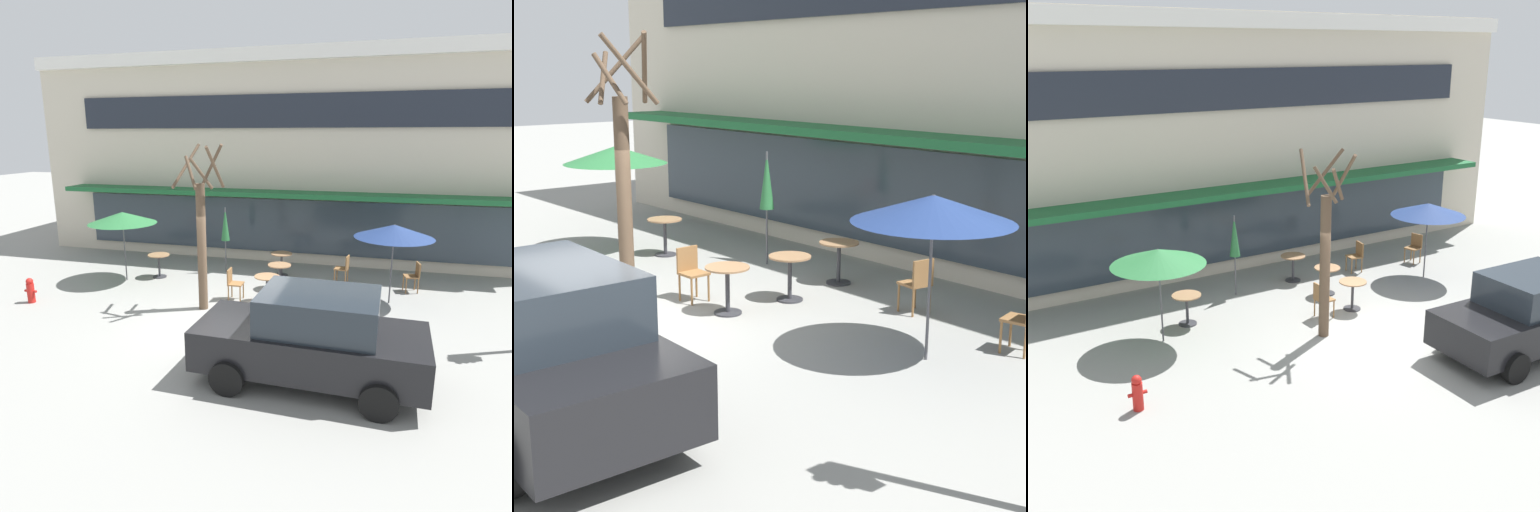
# 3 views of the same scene
# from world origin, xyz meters

# --- Properties ---
(ground_plane) EXTENTS (80.00, 80.00, 0.00)m
(ground_plane) POSITION_xyz_m (0.00, 0.00, 0.00)
(ground_plane) COLOR gray
(building_facade) EXTENTS (19.13, 9.10, 7.34)m
(building_facade) POSITION_xyz_m (0.00, 9.96, 3.67)
(building_facade) COLOR beige
(building_facade) RESTS_ON ground
(cafe_table_near_wall) EXTENTS (0.70, 0.70, 0.76)m
(cafe_table_near_wall) POSITION_xyz_m (0.54, 2.99, 0.52)
(cafe_table_near_wall) COLOR #333338
(cafe_table_near_wall) RESTS_ON ground
(cafe_table_streetside) EXTENTS (0.70, 0.70, 0.76)m
(cafe_table_streetside) POSITION_xyz_m (-3.49, 3.13, 0.52)
(cafe_table_streetside) COLOR #333338
(cafe_table_streetside) RESTS_ON ground
(cafe_table_by_tree) EXTENTS (0.70, 0.70, 0.76)m
(cafe_table_by_tree) POSITION_xyz_m (0.31, 4.34, 0.52)
(cafe_table_by_tree) COLOR #333338
(cafe_table_by_tree) RESTS_ON ground
(cafe_table_mid_patio) EXTENTS (0.70, 0.70, 0.76)m
(cafe_table_mid_patio) POSITION_xyz_m (0.46, 1.77, 0.52)
(cafe_table_mid_patio) COLOR #333338
(cafe_table_mid_patio) RESTS_ON ground
(patio_umbrella_green_folded) EXTENTS (0.28, 0.28, 2.20)m
(patio_umbrella_green_folded) POSITION_xyz_m (-1.58, 4.25, 1.63)
(patio_umbrella_green_folded) COLOR #4C4C51
(patio_umbrella_green_folded) RESTS_ON ground
(patio_umbrella_cream_folded) EXTENTS (2.10, 2.10, 2.20)m
(patio_umbrella_cream_folded) POSITION_xyz_m (3.73, 2.59, 2.02)
(patio_umbrella_cream_folded) COLOR #4C4C51
(patio_umbrella_cream_folded) RESTS_ON ground
(patio_umbrella_corner_open) EXTENTS (2.10, 2.10, 2.20)m
(patio_umbrella_corner_open) POSITION_xyz_m (-4.35, 2.55, 2.02)
(patio_umbrella_corner_open) COLOR #4C4C51
(patio_umbrella_corner_open) RESTS_ON ground
(cafe_chair_0) EXTENTS (0.41, 0.41, 0.89)m
(cafe_chair_0) POSITION_xyz_m (-0.51, 1.75, 0.53)
(cafe_chair_0) COLOR olive
(cafe_chair_0) RESTS_ON ground
(cafe_chair_1) EXTENTS (0.47, 0.47, 0.89)m
(cafe_chair_1) POSITION_xyz_m (4.42, 3.76, 0.53)
(cafe_chair_1) COLOR olive
(cafe_chair_1) RESTS_ON ground
(cafe_chair_2) EXTENTS (0.45, 0.45, 0.89)m
(cafe_chair_2) POSITION_xyz_m (2.36, 4.04, 0.53)
(cafe_chair_2) COLOR olive
(cafe_chair_2) RESTS_ON ground
(parked_sedan) EXTENTS (4.25, 2.11, 1.76)m
(parked_sedan) POSITION_xyz_m (2.26, -2.08, 0.88)
(parked_sedan) COLOR black
(parked_sedan) RESTS_ON ground
(street_tree) EXTENTS (1.26, 1.19, 4.29)m
(street_tree) POSITION_xyz_m (-1.06, 0.89, 1.99)
(street_tree) COLOR brown
(street_tree) RESTS_ON ground
(fire_hydrant) EXTENTS (0.36, 0.20, 0.71)m
(fire_hydrant) POSITION_xyz_m (-5.83, 0.05, 0.35)
(fire_hydrant) COLOR red
(fire_hydrant) RESTS_ON ground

